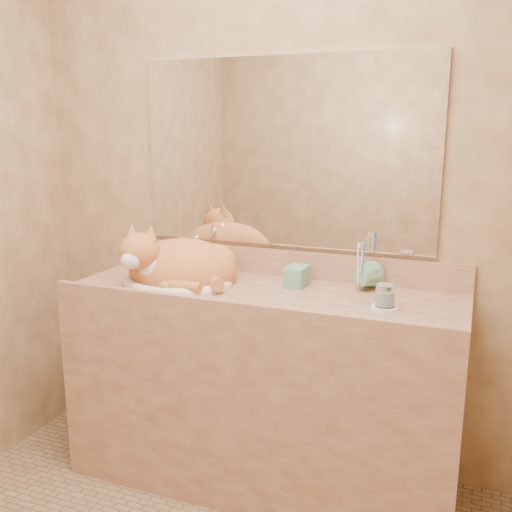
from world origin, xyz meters
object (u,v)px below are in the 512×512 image
at_px(vanity_counter, 262,388).
at_px(soap_dispenser, 292,268).
at_px(cat, 177,263).
at_px(toothbrush_cup, 360,280).
at_px(sink_basin, 177,266).
at_px(water_glass, 385,295).

distance_m(vanity_counter, soap_dispenser, 0.53).
bearing_deg(soap_dispenser, cat, -168.45).
height_order(vanity_counter, cat, cat).
distance_m(cat, soap_dispenser, 0.49).
bearing_deg(vanity_counter, toothbrush_cup, 19.47).
distance_m(sink_basin, soap_dispenser, 0.49).
bearing_deg(soap_dispenser, vanity_counter, -141.81).
bearing_deg(sink_basin, soap_dispenser, 23.99).
bearing_deg(vanity_counter, cat, -179.08).
relative_size(vanity_counter, water_glass, 19.55).
bearing_deg(cat, vanity_counter, -7.95).
xyz_separation_m(cat, toothbrush_cup, (0.76, 0.14, -0.03)).
height_order(sink_basin, toothbrush_cup, sink_basin).
bearing_deg(toothbrush_cup, sink_basin, -168.60).
relative_size(vanity_counter, cat, 3.34).
bearing_deg(toothbrush_cup, vanity_counter, -160.53).
relative_size(cat, water_glass, 5.85).
xyz_separation_m(soap_dispenser, water_glass, (0.40, -0.12, -0.04)).
relative_size(sink_basin, cat, 0.99).
xyz_separation_m(sink_basin, water_glass, (0.88, -0.03, -0.02)).
bearing_deg(sink_basin, vanity_counter, 15.97).
bearing_deg(cat, soap_dispenser, 0.42).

